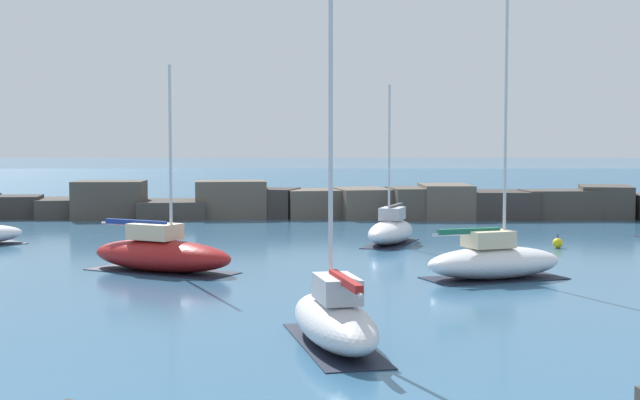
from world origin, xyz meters
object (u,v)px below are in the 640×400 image
Objects in this scene: sailboat_moored_1 at (395,230)px; sailboat_moored_6 at (498,260)px; mooring_buoy_orange_near at (562,243)px; sailboat_moored_0 at (339,318)px; sailboat_moored_2 at (165,253)px.

sailboat_moored_1 is 12.21m from sailboat_moored_6.
mooring_buoy_orange_near is at bearing -13.68° from sailboat_moored_1.
sailboat_moored_0 reaches higher than mooring_buoy_orange_near.
sailboat_moored_6 is at bearing -75.76° from sailboat_moored_1.
sailboat_moored_0 is 1.29× the size of sailboat_moored_1.
mooring_buoy_orange_near is (11.39, 21.13, -0.47)m from sailboat_moored_0.
sailboat_moored_0 is at bearing -118.31° from mooring_buoy_orange_near.
sailboat_moored_0 is 24.01m from mooring_buoy_orange_near.
sailboat_moored_1 is 14.16m from sailboat_moored_2.
sailboat_moored_6 reaches higher than sailboat_moored_2.
sailboat_moored_6 is 11.11m from mooring_buoy_orange_near.
sailboat_moored_2 is 0.76× the size of sailboat_moored_6.
sailboat_moored_6 is at bearing -8.31° from sailboat_moored_2.
sailboat_moored_2 is at bearing 117.33° from sailboat_moored_0.
sailboat_moored_0 is at bearing -119.16° from sailboat_moored_6.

